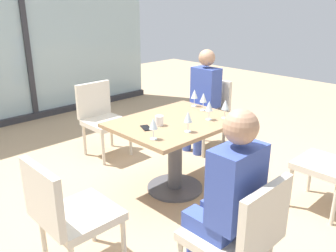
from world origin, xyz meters
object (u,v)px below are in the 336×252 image
object	(u,v)px
person_front_left	(227,197)
chair_side_end	(67,211)
wine_glass_2	(194,94)
wine_glass_4	(225,105)
coffee_cup	(159,121)
wine_glass_1	(153,124)
cell_phone_on_table	(146,128)
chair_far_right	(207,110)
dining_table_main	(175,140)
wine_glass_0	(209,106)
chair_near_window	(101,115)
wine_glass_3	(188,117)
chair_front_left	(240,233)
handbag_1	(238,143)
person_far_right	(202,96)
wine_glass_5	(203,98)

from	to	relation	value
person_front_left	chair_side_end	bearing A→B (deg)	127.26
chair_side_end	wine_glass_2	size ratio (longest dim) A/B	4.70
wine_glass_4	coffee_cup	distance (m)	0.67
chair_side_end	coffee_cup	xyz separation A→B (m)	(1.15, 0.34, 0.28)
wine_glass_1	cell_phone_on_table	world-z (taller)	wine_glass_1
chair_far_right	dining_table_main	bearing A→B (deg)	-155.30
wine_glass_0	wine_glass_4	distance (m)	0.17
chair_near_window	coffee_cup	bearing A→B (deg)	-99.06
dining_table_main	chair_side_end	size ratio (longest dim) A/B	1.33
chair_far_right	wine_glass_3	world-z (taller)	wine_glass_3
chair_front_left	person_front_left	xyz separation A→B (m)	(-0.00, 0.11, 0.20)
cell_phone_on_table	handbag_1	bearing A→B (deg)	24.11
chair_side_end	person_far_right	size ratio (longest dim) A/B	0.69
wine_glass_2	dining_table_main	bearing A→B (deg)	-157.76
wine_glass_2	coffee_cup	distance (m)	0.72
person_front_left	coffee_cup	world-z (taller)	person_front_left
wine_glass_3	wine_glass_4	size ratio (longest dim) A/B	1.00
chair_near_window	chair_far_right	bearing A→B (deg)	-35.17
chair_near_window	person_far_right	world-z (taller)	person_far_right
dining_table_main	wine_glass_0	xyz separation A→B (m)	(0.25, -0.20, 0.33)
wine_glass_2	handbag_1	world-z (taller)	wine_glass_2
chair_side_end	wine_glass_1	distance (m)	0.96
wine_glass_3	wine_glass_5	xyz separation A→B (m)	(0.58, 0.32, 0.00)
dining_table_main	wine_glass_4	distance (m)	0.58
coffee_cup	person_far_right	bearing A→B (deg)	22.62
wine_glass_5	coffee_cup	bearing A→B (deg)	-177.75
wine_glass_3	cell_phone_on_table	world-z (taller)	wine_glass_3
chair_side_end	wine_glass_4	xyz separation A→B (m)	(1.74, 0.05, 0.37)
wine_glass_2	wine_glass_3	bearing A→B (deg)	-142.03
chair_front_left	coffee_cup	distance (m)	1.40
person_front_left	wine_glass_2	xyz separation A→B (m)	(1.21, 1.35, 0.16)
dining_table_main	wine_glass_1	bearing A→B (deg)	-155.69
chair_side_end	wine_glass_3	distance (m)	1.27
chair_near_window	wine_glass_3	distance (m)	1.60
dining_table_main	chair_far_right	world-z (taller)	chair_far_right
wine_glass_1	wine_glass_0	bearing A→B (deg)	0.61
chair_front_left	coffee_cup	world-z (taller)	chair_front_left
wine_glass_1	wine_glass_3	bearing A→B (deg)	-13.37
wine_glass_5	cell_phone_on_table	distance (m)	0.79
wine_glass_4	handbag_1	distance (m)	1.12
wine_glass_4	cell_phone_on_table	world-z (taller)	wine_glass_4
wine_glass_3	chair_side_end	bearing A→B (deg)	-177.94
cell_phone_on_table	person_front_left	bearing A→B (deg)	-85.16
wine_glass_1	cell_phone_on_table	xyz separation A→B (m)	(0.13, 0.24, -0.13)
wine_glass_2	wine_glass_4	bearing A→B (deg)	-101.38
chair_near_window	wine_glass_1	bearing A→B (deg)	-107.55
chair_front_left	wine_glass_3	xyz separation A→B (m)	(0.59, 0.97, 0.37)
person_front_left	wine_glass_3	bearing A→B (deg)	55.85
person_front_left	wine_glass_5	world-z (taller)	person_front_left
wine_glass_4	coffee_cup	bearing A→B (deg)	153.89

